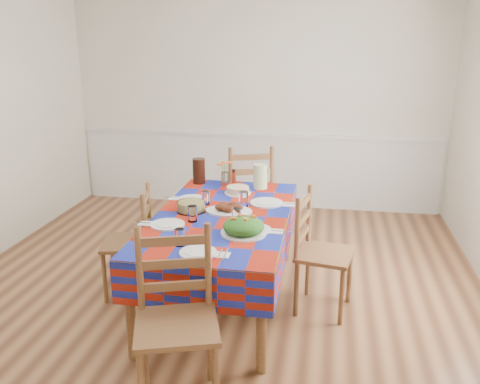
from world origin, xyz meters
name	(u,v)px	position (x,y,z in m)	size (l,w,h in m)	color
room	(208,135)	(0.00, 0.00, 1.35)	(4.58, 5.08, 2.78)	brown
wainscot	(256,167)	(0.00, 2.48, 0.49)	(4.41, 0.06, 0.92)	silver
dining_table	(222,224)	(0.10, 0.00, 0.66)	(1.02, 1.89, 0.74)	brown
setting_near_head	(192,247)	(0.05, -0.71, 0.76)	(0.39, 0.26, 0.11)	white
setting_left_near	(176,220)	(-0.19, -0.26, 0.76)	(0.46, 0.27, 0.12)	white
setting_left_far	(196,198)	(-0.18, 0.28, 0.76)	(0.42, 0.25, 0.11)	white
setting_right_near	(249,225)	(0.34, -0.25, 0.76)	(0.45, 0.26, 0.11)	white
setting_right_far	(259,202)	(0.35, 0.28, 0.77)	(0.51, 0.29, 0.13)	white
meat_platter	(229,209)	(0.14, 0.06, 0.76)	(0.37, 0.26, 0.07)	white
salad_platter	(244,227)	(0.33, -0.37, 0.79)	(0.32, 0.32, 0.13)	white
pasta_bowl	(191,206)	(-0.16, 0.03, 0.78)	(0.22, 0.22, 0.08)	white
cake	(238,190)	(0.12, 0.55, 0.77)	(0.23, 0.23, 0.06)	white
serving_utensils	(241,221)	(0.27, -0.12, 0.74)	(0.13, 0.30, 0.01)	black
flower_vase	(225,175)	(-0.04, 0.78, 0.84)	(0.15, 0.12, 0.24)	white
hot_sauce	(234,178)	(0.04, 0.79, 0.81)	(0.04, 0.04, 0.16)	#B92B0E
green_pitcher	(260,176)	(0.29, 0.76, 0.85)	(0.13, 0.13, 0.22)	beige
tea_pitcher	(199,171)	(-0.30, 0.82, 0.85)	(0.12, 0.12, 0.23)	black
name_card	(189,261)	(0.08, -0.88, 0.74)	(0.07, 0.02, 0.02)	white
chair_near	(176,321)	(0.08, -1.18, 0.51)	(0.57, 0.56, 1.03)	brown
chair_far	(248,196)	(0.11, 1.19, 0.52)	(0.58, 0.57, 1.05)	brown
chair_left	(132,242)	(-0.66, 0.01, 0.44)	(0.46, 0.47, 0.90)	brown
chair_right	(320,253)	(0.85, 0.01, 0.47)	(0.47, 0.49, 0.95)	brown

